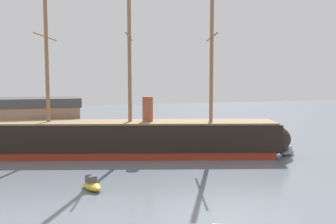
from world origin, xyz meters
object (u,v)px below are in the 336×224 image
object	(u,v)px
tall_ship	(130,138)
dinghy_distant_centre	(137,147)
motorboat_far_right	(287,152)
motorboat_alongside_bow	(92,185)

from	to	relation	value
tall_ship	dinghy_distant_centre	size ratio (longest dim) A/B	24.28
motorboat_far_right	dinghy_distant_centre	world-z (taller)	motorboat_far_right
tall_ship	motorboat_far_right	world-z (taller)	tall_ship
tall_ship	motorboat_alongside_bow	bearing A→B (deg)	-114.47
motorboat_far_right	dinghy_distant_centre	xyz separation A→B (m)	(-28.28, 14.92, -0.32)
tall_ship	motorboat_alongside_bow	distance (m)	23.02
dinghy_distant_centre	motorboat_far_right	bearing A→B (deg)	-27.81
tall_ship	motorboat_far_right	bearing A→B (deg)	-14.35
tall_ship	motorboat_far_right	size ratio (longest dim) A/B	14.52
motorboat_far_right	dinghy_distant_centre	distance (m)	31.97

